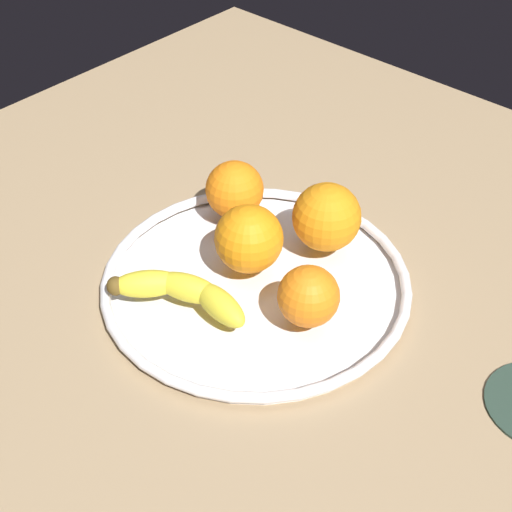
# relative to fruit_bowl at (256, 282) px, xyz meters

# --- Properties ---
(ground_plane) EXTENTS (1.12, 1.12, 0.04)m
(ground_plane) POSITION_rel_fruit_bowl_xyz_m (0.00, 0.00, -0.03)
(ground_plane) COLOR #9B815E
(fruit_bowl) EXTENTS (0.35, 0.35, 0.02)m
(fruit_bowl) POSITION_rel_fruit_bowl_xyz_m (0.00, 0.00, 0.00)
(fruit_bowl) COLOR white
(fruit_bowl) RESTS_ON ground_plane
(banana) EXTENTS (0.16, 0.09, 0.03)m
(banana) POSITION_rel_fruit_bowl_xyz_m (0.03, 0.08, 0.02)
(banana) COLOR yellow
(banana) RESTS_ON fruit_bowl
(orange_back_right) EXTENTS (0.07, 0.07, 0.07)m
(orange_back_right) POSITION_rel_fruit_bowl_xyz_m (0.10, -0.07, 0.04)
(orange_back_right) COLOR orange
(orange_back_right) RESTS_ON fruit_bowl
(orange_front_right) EXTENTS (0.07, 0.07, 0.07)m
(orange_front_right) POSITION_rel_fruit_bowl_xyz_m (-0.08, 0.01, 0.04)
(orange_front_right) COLOR orange
(orange_front_right) RESTS_ON fruit_bowl
(orange_front_left) EXTENTS (0.08, 0.08, 0.08)m
(orange_front_left) POSITION_rel_fruit_bowl_xyz_m (0.02, -0.01, 0.05)
(orange_front_left) COLOR orange
(orange_front_left) RESTS_ON fruit_bowl
(orange_center) EXTENTS (0.08, 0.08, 0.08)m
(orange_center) POSITION_rel_fruit_bowl_xyz_m (-0.02, -0.10, 0.05)
(orange_center) COLOR orange
(orange_center) RESTS_ON fruit_bowl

